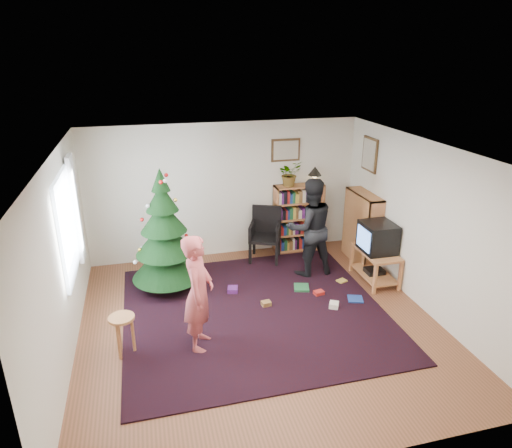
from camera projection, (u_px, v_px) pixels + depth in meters
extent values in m
plane|color=brown|center=(259.00, 322.00, 6.58)|extent=(5.00, 5.00, 0.00)
plane|color=white|center=(260.00, 151.00, 5.68)|extent=(5.00, 5.00, 0.00)
cube|color=silver|center=(225.00, 191.00, 8.39)|extent=(5.00, 0.02, 2.50)
cube|color=silver|center=(334.00, 357.00, 3.87)|extent=(5.00, 0.02, 2.50)
cube|color=silver|center=(61.00, 263.00, 5.55)|extent=(0.02, 5.00, 2.50)
cube|color=silver|center=(423.00, 226.00, 6.71)|extent=(0.02, 5.00, 2.50)
cube|color=black|center=(254.00, 311.00, 6.85)|extent=(3.80, 3.60, 0.02)
cube|color=silver|center=(67.00, 227.00, 6.01)|extent=(0.04, 1.20, 1.40)
cube|color=silver|center=(76.00, 209.00, 6.65)|extent=(0.06, 0.35, 1.60)
cube|color=#4C3319|center=(286.00, 150.00, 8.38)|extent=(0.55, 0.03, 0.42)
cube|color=beige|center=(286.00, 150.00, 8.38)|extent=(0.47, 0.01, 0.34)
cube|color=#4C3319|center=(370.00, 154.00, 8.03)|extent=(0.03, 0.50, 0.60)
cube|color=beige|center=(370.00, 154.00, 8.03)|extent=(0.01, 0.42, 0.52)
cylinder|color=#3F2816|center=(168.00, 282.00, 7.49)|extent=(0.11, 0.11, 0.22)
cone|color=black|center=(166.00, 259.00, 7.34)|extent=(1.12, 1.12, 0.63)
cone|color=black|center=(165.00, 237.00, 7.20)|extent=(0.94, 0.94, 0.56)
cone|color=black|center=(163.00, 216.00, 7.08)|extent=(0.72, 0.72, 0.50)
cone|color=black|center=(161.00, 197.00, 6.96)|extent=(0.51, 0.51, 0.43)
cone|color=black|center=(160.00, 179.00, 6.86)|extent=(0.29, 0.29, 0.36)
cube|color=#B46B40|center=(298.00, 218.00, 8.78)|extent=(0.95, 0.30, 1.30)
cube|color=#B46B40|center=(299.00, 186.00, 8.56)|extent=(0.95, 0.30, 0.03)
cube|color=#B46B40|center=(362.00, 228.00, 8.29)|extent=(0.30, 0.95, 1.30)
cube|color=#B46B40|center=(365.00, 194.00, 8.06)|extent=(0.30, 0.95, 0.03)
cube|color=#B46B40|center=(376.00, 252.00, 7.59)|extent=(0.51, 0.91, 0.04)
cube|color=#B46B40|center=(375.00, 280.00, 7.26)|extent=(0.05, 0.05, 0.51)
cube|color=#B46B40|center=(400.00, 276.00, 7.36)|extent=(0.05, 0.05, 0.51)
cube|color=#B46B40|center=(352.00, 258.00, 8.03)|extent=(0.05, 0.05, 0.51)
cube|color=#B46B40|center=(375.00, 255.00, 8.13)|extent=(0.05, 0.05, 0.51)
cube|color=#B46B40|center=(374.00, 274.00, 7.74)|extent=(0.47, 0.87, 0.03)
cube|color=black|center=(374.00, 271.00, 7.72)|extent=(0.30, 0.25, 0.08)
cube|color=black|center=(378.00, 237.00, 7.50)|extent=(0.51, 0.56, 0.49)
cube|color=#5486E4|center=(363.00, 239.00, 7.44)|extent=(0.01, 0.44, 0.35)
cube|color=black|center=(265.00, 238.00, 8.37)|extent=(0.71, 0.71, 0.05)
cube|color=black|center=(262.00, 219.00, 8.49)|extent=(0.52, 0.25, 0.54)
cube|color=black|center=(256.00, 256.00, 8.18)|extent=(0.07, 0.07, 0.44)
cube|color=black|center=(281.00, 253.00, 8.29)|extent=(0.07, 0.07, 0.44)
cube|color=black|center=(249.00, 245.00, 8.61)|extent=(0.07, 0.07, 0.44)
cube|color=black|center=(274.00, 243.00, 8.72)|extent=(0.07, 0.07, 0.44)
cylinder|color=#B46B40|center=(121.00, 318.00, 5.73)|extent=(0.33, 0.33, 0.04)
cylinder|color=#B46B40|center=(133.00, 335.00, 5.86)|extent=(0.04, 0.04, 0.51)
cylinder|color=#B46B40|center=(119.00, 332.00, 5.91)|extent=(0.04, 0.04, 0.51)
cylinder|color=#B46B40|center=(119.00, 342.00, 5.72)|extent=(0.04, 0.04, 0.51)
imported|color=#B4484A|center=(199.00, 293.00, 5.79)|extent=(0.54, 0.67, 1.58)
imported|color=black|center=(310.00, 227.00, 7.73)|extent=(0.86, 0.69, 1.72)
imported|color=gray|center=(290.00, 174.00, 8.42)|extent=(0.52, 0.48, 0.47)
cylinder|color=#A57F33|center=(314.00, 181.00, 8.60)|extent=(0.11, 0.11, 0.11)
sphere|color=#FFD88C|center=(315.00, 175.00, 8.56)|extent=(0.11, 0.11, 0.11)
cone|color=black|center=(315.00, 171.00, 8.53)|extent=(0.25, 0.25, 0.17)
cube|color=#A51E19|center=(319.00, 293.00, 7.29)|extent=(0.20, 0.20, 0.08)
cube|color=navy|center=(355.00, 298.00, 7.13)|extent=(0.20, 0.20, 0.08)
cube|color=#1E592D|center=(301.00, 287.00, 7.47)|extent=(0.20, 0.20, 0.08)
cube|color=gold|center=(342.00, 280.00, 7.69)|extent=(0.20, 0.20, 0.08)
cube|color=brown|center=(266.00, 304.00, 6.97)|extent=(0.20, 0.20, 0.08)
cube|color=beige|center=(334.00, 306.00, 6.92)|extent=(0.20, 0.20, 0.08)
cube|color=#4C1959|center=(233.00, 290.00, 7.37)|extent=(0.20, 0.20, 0.08)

